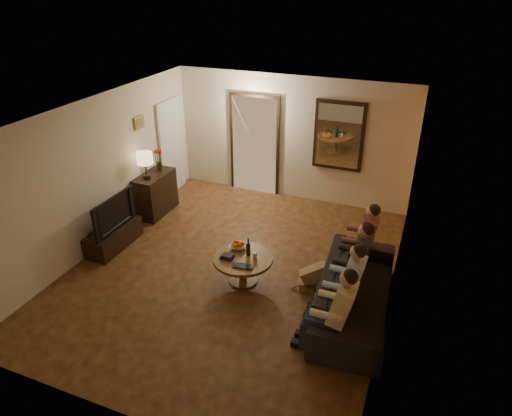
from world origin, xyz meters
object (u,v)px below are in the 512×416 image
at_px(dresser, 156,194).
at_px(dog, 315,274).
at_px(person_a, 336,315).
at_px(tv, 110,212).
at_px(person_c, 354,264).
at_px(table_lamp, 146,166).
at_px(tv_stand, 114,237).
at_px(person_b, 346,287).
at_px(wine_bottle, 248,246).
at_px(bowl, 238,246).
at_px(laptop, 242,268).
at_px(coffee_table, 243,269).
at_px(person_d, 362,243).
at_px(sofa, 356,291).

relative_size(dresser, dog, 1.68).
bearing_deg(person_a, tv, 165.95).
height_order(person_a, person_c, same).
bearing_deg(table_lamp, tv_stand, -90.00).
relative_size(person_b, dog, 2.14).
relative_size(table_lamp, person_c, 0.45).
height_order(person_a, wine_bottle, person_a).
bearing_deg(bowl, wine_bottle, -27.55).
distance_m(tv, dog, 3.68).
xyz_separation_m(tv, laptop, (2.65, -0.39, -0.22)).
relative_size(person_c, coffee_table, 1.28).
bearing_deg(person_b, person_c, 90.00).
bearing_deg(person_c, tv, -178.03).
distance_m(tv_stand, wine_bottle, 2.63).
height_order(dog, bowl, dog).
xyz_separation_m(person_b, dog, (-0.56, 0.58, -0.32)).
bearing_deg(tv, dresser, 0.00).
distance_m(table_lamp, person_d, 4.27).
relative_size(sofa, dog, 4.31).
bearing_deg(wine_bottle, table_lamp, 155.59).
height_order(tv_stand, bowl, bowl).
distance_m(dresser, person_b, 4.61).
relative_size(person_c, wine_bottle, 3.87).
xyz_separation_m(dog, coffee_table, (-1.10, -0.23, -0.06)).
height_order(person_c, bowl, person_c).
bearing_deg(coffee_table, wine_bottle, 63.43).
bearing_deg(dresser, table_lamp, -90.00).
bearing_deg(laptop, person_b, -9.35).
bearing_deg(tv_stand, person_c, 1.97).
relative_size(dresser, person_a, 0.79).
relative_size(table_lamp, tv_stand, 0.48).
xyz_separation_m(person_a, laptop, (-1.57, 0.67, -0.14)).
bearing_deg(wine_bottle, person_d, 24.98).
height_order(tv, laptop, tv).
relative_size(sofa, person_c, 2.01).
relative_size(person_a, dog, 2.14).
height_order(dresser, sofa, dresser).
xyz_separation_m(dresser, person_b, (4.22, -1.85, 0.18)).
bearing_deg(dresser, tv, -90.00).
distance_m(sofa, person_c, 0.40).
xyz_separation_m(table_lamp, bowl, (2.37, -1.06, -0.63)).
xyz_separation_m(tv_stand, laptop, (2.65, -0.39, 0.28)).
bearing_deg(laptop, table_lamp, 142.62).
xyz_separation_m(table_lamp, person_d, (4.22, -0.43, -0.51)).
height_order(dresser, person_d, person_d).
bearing_deg(person_c, coffee_table, -171.37).
bearing_deg(person_b, tv_stand, 173.84).
relative_size(coffee_table, laptop, 2.84).
relative_size(dresser, person_d, 0.79).
relative_size(tv, person_b, 0.90).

